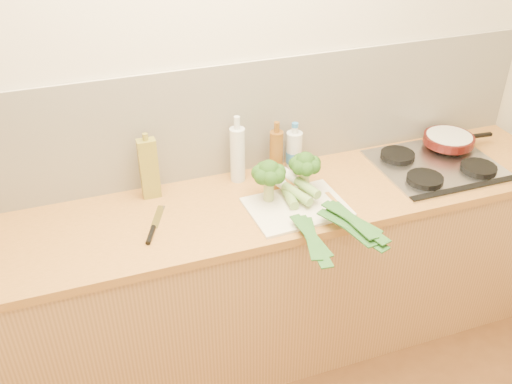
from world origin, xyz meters
TOP-DOWN VIEW (x-y plane):
  - room_shell at (0.00, 1.49)m, footprint 3.50×3.50m
  - counter at (0.00, 1.20)m, footprint 3.20×0.62m
  - gas_hob at (1.02, 1.20)m, footprint 0.58×0.50m
  - chopping_board at (0.23, 1.09)m, footprint 0.44×0.33m
  - broccoli_left at (0.13, 1.18)m, footprint 0.15×0.15m
  - broccoli_right at (0.31, 1.19)m, footprint 0.14×0.15m
  - leek_front at (0.21, 1.07)m, footprint 0.13×0.70m
  - leek_mid at (0.26, 1.06)m, footprint 0.27×0.69m
  - leek_back at (0.31, 1.05)m, footprint 0.22×0.65m
  - chefs_knife at (-0.40, 1.13)m, footprint 0.13×0.27m
  - skillet at (1.17, 1.33)m, footprint 0.37×0.26m
  - oil_tin at (-0.35, 1.40)m, footprint 0.08×0.05m
  - glass_bottle at (0.06, 1.41)m, footprint 0.07×0.07m
  - amber_bottle at (0.25, 1.40)m, footprint 0.06×0.06m
  - water_bottle at (0.35, 1.41)m, footprint 0.08×0.08m

SIDE VIEW (x-z plane):
  - counter at x=0.00m, z-range 0.00..0.90m
  - chopping_board at x=0.23m, z-range 0.90..0.91m
  - chefs_knife at x=-0.40m, z-range 0.90..0.92m
  - gas_hob at x=1.02m, z-range 0.89..0.93m
  - leek_front at x=0.21m, z-range 0.91..0.96m
  - leek_mid at x=0.26m, z-range 0.93..0.97m
  - skillet at x=1.17m, z-range 0.94..0.98m
  - leek_back at x=0.31m, z-range 0.95..0.99m
  - water_bottle at x=0.35m, z-range 0.88..1.11m
  - amber_bottle at x=0.25m, z-range 0.88..1.15m
  - glass_bottle at x=0.06m, z-range 0.88..1.20m
  - oil_tin at x=-0.35m, z-range 0.89..1.20m
  - broccoli_left at x=0.13m, z-range 0.95..1.15m
  - broccoli_right at x=0.31m, z-range 0.95..1.15m
  - room_shell at x=0.00m, z-range -0.58..2.92m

